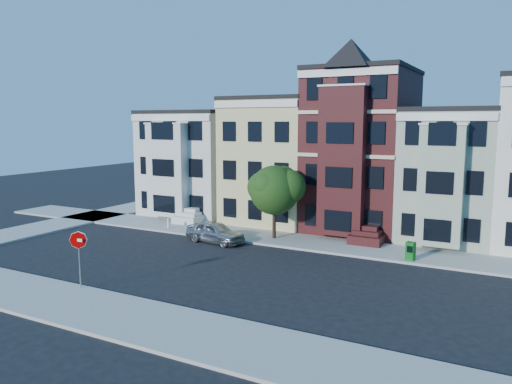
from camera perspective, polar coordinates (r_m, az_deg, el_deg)
The scene contains 13 objects.
ground at distance 27.05m, azimuth 2.97°, elevation -9.94°, with size 120.00×120.00×0.00m, color black.
far_sidewalk at distance 34.17m, azimuth 8.72°, elevation -6.05°, with size 60.00×4.00×0.15m, color #9E9B93.
near_sidewalk at distance 20.53m, azimuth -6.95°, elevation -15.79°, with size 60.00×4.00×0.15m, color #9E9B93.
cross_sidewalk at distance 41.16m, azimuth -26.05°, elevation -4.37°, with size 4.00×60.00×0.15m, color #9E9B93.
house_white at distance 45.98m, azimuth -6.27°, elevation 3.22°, with size 8.00×9.00×9.00m, color silver.
house_yellow at distance 41.96m, azimuth 2.79°, elevation 3.48°, with size 7.00×9.00×10.00m, color #CEC482.
house_brown at distance 39.41m, azimuth 12.07°, elevation 4.47°, with size 7.00×9.00×12.00m, color #381111.
house_green at distance 38.25m, azimuth 21.39°, elevation 1.73°, with size 6.00×9.00×9.00m, color #98A48B.
street_tree at distance 34.98m, azimuth 2.11°, elevation -0.17°, with size 5.49×5.49×6.39m, color #2B4E1A, non-canonical shape.
parked_car at distance 34.80m, azimuth -4.69°, elevation -4.59°, with size 1.76×4.39×1.49m, color #9FA2A6.
newspaper_box at distance 31.27m, azimuth 17.24°, elevation -6.47°, with size 0.50×0.44×1.11m, color #0B6216.
fire_hydrant at distance 39.27m, azimuth -9.97°, elevation -3.64°, with size 0.22×0.22×0.63m, color beige.
stop_sign at distance 26.35m, azimuth -19.55°, elevation -6.90°, with size 0.89×0.12×3.23m, color #AB0100, non-canonical shape.
Camera 1 is at (10.89, -23.30, 8.37)m, focal length 35.00 mm.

